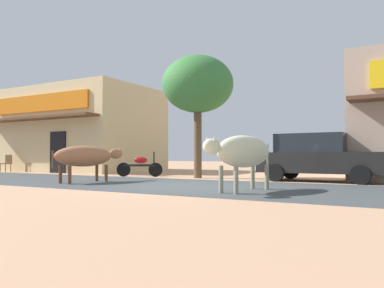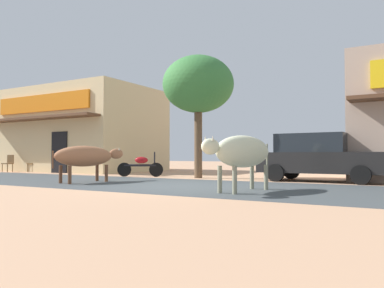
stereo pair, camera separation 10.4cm
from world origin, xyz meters
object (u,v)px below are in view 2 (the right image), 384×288
at_px(cow_far_dark, 242,152).
at_px(cafe_chair_by_doorway, 34,162).
at_px(cafe_chair_near_tree, 9,162).
at_px(parked_hatchback_car, 319,157).
at_px(roadside_tree, 198,85).
at_px(cow_near_brown, 86,156).
at_px(parked_motorcycle, 141,166).

xyz_separation_m(cow_far_dark, cafe_chair_by_doorway, (-14.20, 4.90, -0.47)).
bearing_deg(cafe_chair_near_tree, parked_hatchback_car, 2.15).
distance_m(roadside_tree, cow_far_dark, 6.28).
relative_size(cow_near_brown, cow_far_dark, 0.96).
bearing_deg(cafe_chair_by_doorway, parked_motorcycle, -6.21).
bearing_deg(cow_far_dark, parked_motorcycle, 147.10).
bearing_deg(parked_motorcycle, roadside_tree, 6.89).
xyz_separation_m(parked_motorcycle, cafe_chair_by_doorway, (-7.97, 0.87, 0.05)).
bearing_deg(parked_motorcycle, cow_far_dark, -32.90).
xyz_separation_m(roadside_tree, cow_near_brown, (-2.07, -3.95, -2.83)).
bearing_deg(cow_near_brown, parked_motorcycle, 98.06).
relative_size(parked_hatchback_car, cow_far_dark, 1.47).
xyz_separation_m(roadside_tree, parked_motorcycle, (-2.59, -0.31, -3.22)).
relative_size(roadside_tree, cafe_chair_near_tree, 5.27).
bearing_deg(cafe_chair_by_doorway, cow_near_brown, -27.98).
bearing_deg(cafe_chair_near_tree, cafe_chair_by_doorway, 38.12).
bearing_deg(parked_hatchback_car, cafe_chair_by_doorway, 179.27).
height_order(parked_hatchback_car, cafe_chair_near_tree, parked_hatchback_car).
bearing_deg(cow_near_brown, parked_hatchback_car, 33.13).
height_order(parked_hatchback_car, cafe_chair_by_doorway, parked_hatchback_car).
bearing_deg(parked_hatchback_car, parked_motorcycle, -174.58).
height_order(cow_far_dark, cafe_chair_by_doorway, cow_far_dark).
xyz_separation_m(parked_motorcycle, cow_near_brown, (0.52, -3.64, 0.40)).
xyz_separation_m(roadside_tree, cafe_chair_near_tree, (-11.58, -0.24, -3.17)).
height_order(cow_near_brown, cow_far_dark, cow_far_dark).
height_order(cow_near_brown, cafe_chair_by_doorway, cow_near_brown).
xyz_separation_m(cow_near_brown, cafe_chair_near_tree, (-9.50, 3.71, -0.35)).
distance_m(parked_hatchback_car, cafe_chair_by_doorway, 15.11).
xyz_separation_m(parked_hatchback_car, cow_far_dark, (-0.90, -4.71, 0.14)).
bearing_deg(parked_hatchback_car, cow_far_dark, -100.85).
xyz_separation_m(roadside_tree, cafe_chair_by_doorway, (-10.56, 0.56, -3.17)).
xyz_separation_m(parked_hatchback_car, cow_near_brown, (-6.62, -4.32, 0.02)).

